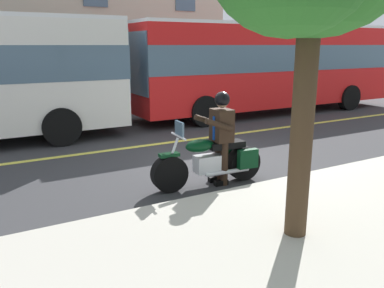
% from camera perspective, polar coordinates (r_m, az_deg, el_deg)
% --- Properties ---
extents(ground_plane, '(80.00, 80.00, 0.00)m').
position_cam_1_polar(ground_plane, '(8.97, 2.67, -2.44)').
color(ground_plane, '#333335').
extents(lane_center_stripe, '(60.00, 0.16, 0.01)m').
position_cam_1_polar(lane_center_stripe, '(10.66, -3.04, 0.26)').
color(lane_center_stripe, '#E5DB4C').
rests_on(lane_center_stripe, ground_plane).
extents(motorcycle_main, '(2.22, 0.69, 1.26)m').
position_cam_1_polar(motorcycle_main, '(7.35, 2.84, -2.53)').
color(motorcycle_main, black).
rests_on(motorcycle_main, ground_plane).
extents(rider_main, '(0.65, 0.58, 1.74)m').
position_cam_1_polar(rider_main, '(7.29, 4.20, 2.06)').
color(rider_main, black).
rests_on(rider_main, ground_plane).
extents(bus_near, '(11.05, 2.70, 3.30)m').
position_cam_1_polar(bus_near, '(15.57, 11.05, 11.37)').
color(bus_near, red).
rests_on(bus_near, ground_plane).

